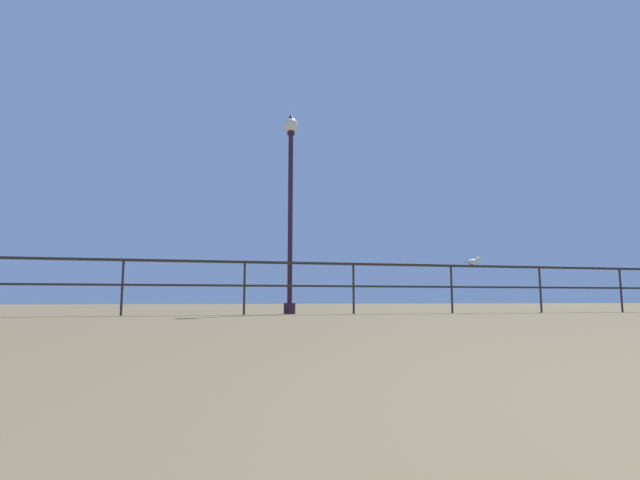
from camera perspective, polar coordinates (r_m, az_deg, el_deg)
The scene contains 3 objects.
pier_railing at distance 9.48m, azimuth -2.36°, elevation -4.25°, with size 24.37×0.05×1.04m.
lamppost_center at distance 9.95m, azimuth -3.58°, elevation 5.35°, with size 0.30×0.30×4.22m.
seagull_on_rail at distance 10.93m, azimuth 18.00°, elevation -2.46°, with size 0.38×0.20×0.18m.
Camera 1 is at (-1.84, 0.52, 0.30)m, focal length 26.60 mm.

